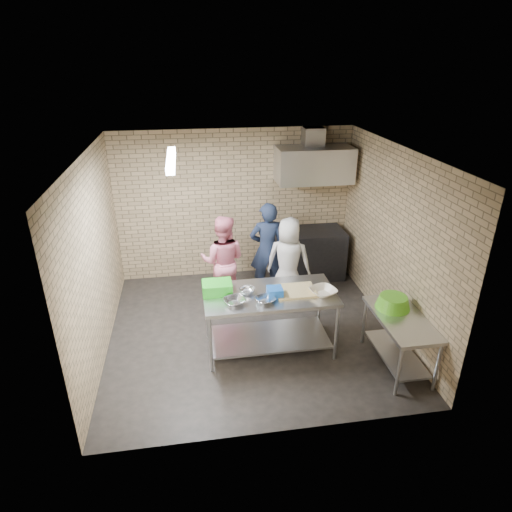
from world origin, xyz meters
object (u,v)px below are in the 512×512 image
Objects in this scene: blue_tub at (275,292)px; green_crate at (217,288)px; woman_white at (288,261)px; side_counter at (398,341)px; green_basin at (393,302)px; bottle_red at (314,166)px; stove at (310,253)px; woman_pink at (223,261)px; man_navy at (267,249)px; prep_table at (269,321)px.

green_crate is at bearing 163.65° from blue_tub.
side_counter is at bearing 140.52° from woman_white.
green_basin is at bearing -12.51° from green_crate.
green_crate is at bearing -130.68° from bottle_red.
stove is 6.05× the size of blue_tub.
stove is at bearing 99.29° from side_counter.
blue_tub is at bearing 90.70° from woman_white.
green_basin is 0.30× the size of woman_pink.
man_navy reaches higher than blue_tub.
prep_table is 3.08m from bottle_red.
green_crate is at bearing 95.51° from woman_pink.
woman_white is (-1.07, 1.89, 0.37)m from side_counter.
woman_white reaches higher than stove.
man_navy reaches higher than prep_table.
green_basin is (1.60, -0.39, 0.39)m from prep_table.
prep_table is 1.68m from man_navy.
man_navy is at bearing -151.52° from stove.
woman_white reaches higher than green_crate.
green_crate reaches higher than blue_tub.
green_crate is 2.21× the size of bottle_red.
blue_tub is at bearing -116.81° from stove.
stove is at bearing 46.83° from green_crate.
woman_pink is (-0.51, 1.35, 0.33)m from prep_table.
man_navy is 0.82m from woman_pink.
woman_pink is at bearing -155.73° from stove.
green_basin is 2.56× the size of bottle_red.
woman_pink is (-1.73, -1.00, -1.26)m from bottle_red.
prep_table is at bearing 124.90° from woman_pink.
woman_pink is at bearing 111.22° from blue_tub.
side_counter is 3.02× the size of green_crate.
woman_white is (-1.05, 1.64, -0.09)m from green_basin.
woman_pink reaches higher than stove.
stove is 6.67× the size of bottle_red.
bottle_red is 1.82m from woman_white.
stove is at bearing 61.06° from prep_table.
blue_tub is at bearing -63.43° from prep_table.
bottle_red reaches higher than man_navy.
blue_tub is 1.10× the size of bottle_red.
bottle_red is at bearing 64.53° from blue_tub.
side_counter is 2.67m from man_navy.
green_basin is 3.01m from bottle_red.
woman_white reaches higher than blue_tub.
blue_tub is at bearing 82.86° from man_navy.
woman_white is (0.50, 1.35, -0.22)m from blue_tub.
green_crate is at bearing 57.16° from man_navy.
bottle_red is at bearing 97.90° from green_basin.
blue_tub is 0.43× the size of green_basin.
bottle_red is at bearing 78.23° from stove.
green_basin is at bearing 143.63° from woman_white.
green_basin is (0.43, -2.50, 0.38)m from stove.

